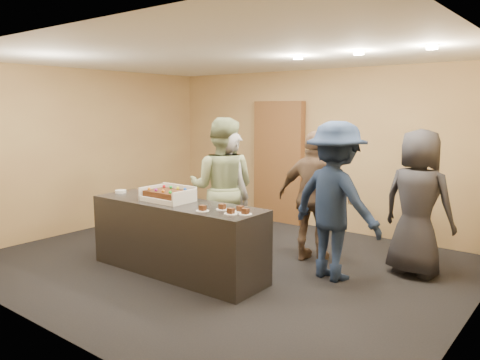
{
  "coord_description": "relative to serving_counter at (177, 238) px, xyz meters",
  "views": [
    {
      "loc": [
        3.9,
        -4.63,
        2.06
      ],
      "look_at": [
        0.28,
        0.0,
        1.15
      ],
      "focal_mm": 35.0,
      "sensor_mm": 36.0,
      "label": 1
    }
  ],
  "objects": [
    {
      "name": "person_sage_man",
      "position": [
        0.04,
        0.83,
        0.52
      ],
      "size": [
        1.16,
        1.06,
        1.93
      ],
      "primitive_type": "imported",
      "rotation": [
        0.0,
        0.0,
        3.58
      ],
      "color": "gray",
      "rests_on": "floor"
    },
    {
      "name": "storage_cabinet",
      "position": [
        -0.5,
        3.06,
        0.64
      ],
      "size": [
        0.99,
        0.15,
        2.18
      ],
      "primitive_type": "cube",
      "color": "brown",
      "rests_on": "floor"
    },
    {
      "name": "slice_c",
      "position": [
        0.94,
        -0.09,
        0.47
      ],
      "size": [
        0.15,
        0.15,
        0.07
      ],
      "color": "white",
      "rests_on": "serving_counter"
    },
    {
      "name": "room",
      "position": [
        0.22,
        0.65,
        0.9
      ],
      "size": [
        6.04,
        6.0,
        2.7
      ],
      "color": "black",
      "rests_on": "ground"
    },
    {
      "name": "slice_a",
      "position": [
        0.59,
        -0.17,
        0.47
      ],
      "size": [
        0.15,
        0.15,
        0.07
      ],
      "color": "white",
      "rests_on": "serving_counter"
    },
    {
      "name": "person_dark_suit",
      "position": [
        2.38,
        1.77,
        0.46
      ],
      "size": [
        0.96,
        0.69,
        1.81
      ],
      "primitive_type": "imported",
      "rotation": [
        0.0,
        0.0,
        3.0
      ],
      "color": "#222227",
      "rests_on": "floor"
    },
    {
      "name": "sheet_cake",
      "position": [
        -0.15,
        0.0,
        0.55
      ],
      "size": [
        0.53,
        0.36,
        0.11
      ],
      "color": "#38210C",
      "rests_on": "cake_box"
    },
    {
      "name": "ceiling_spotlights",
      "position": [
        1.82,
        1.15,
        2.22
      ],
      "size": [
        1.72,
        0.12,
        0.03
      ],
      "color": "#FFEAC6",
      "rests_on": "ceiling"
    },
    {
      "name": "person_server_grey",
      "position": [
        0.14,
        0.91,
        0.43
      ],
      "size": [
        0.73,
        0.58,
        1.77
      ],
      "primitive_type": "imported",
      "rotation": [
        0.0,
        0.0,
        2.87
      ],
      "color": "#94959A",
      "rests_on": "floor"
    },
    {
      "name": "plate_stack",
      "position": [
        -1.08,
        -0.01,
        0.47
      ],
      "size": [
        0.15,
        0.15,
        0.04
      ],
      "primitive_type": "cylinder",
      "color": "white",
      "rests_on": "serving_counter"
    },
    {
      "name": "slice_e",
      "position": [
        1.08,
        -0.0,
        0.47
      ],
      "size": [
        0.15,
        0.15,
        0.07
      ],
      "color": "white",
      "rests_on": "serving_counter"
    },
    {
      "name": "serving_counter",
      "position": [
        0.0,
        0.0,
        0.0
      ],
      "size": [
        2.41,
        0.74,
        0.9
      ],
      "primitive_type": "cube",
      "rotation": [
        0.0,
        0.0,
        0.02
      ],
      "color": "black",
      "rests_on": "floor"
    },
    {
      "name": "person_navy_man",
      "position": [
        1.63,
        1.05,
        0.5
      ],
      "size": [
        1.35,
        0.96,
        1.91
      ],
      "primitive_type": "imported",
      "rotation": [
        0.0,
        0.0,
        2.93
      ],
      "color": "#15223D",
      "rests_on": "floor"
    },
    {
      "name": "slice_b",
      "position": [
        0.72,
        0.03,
        0.47
      ],
      "size": [
        0.15,
        0.15,
        0.07
      ],
      "color": "white",
      "rests_on": "serving_counter"
    },
    {
      "name": "person_brown_extra",
      "position": [
        1.13,
        1.45,
        0.43
      ],
      "size": [
        1.07,
        0.55,
        1.76
      ],
      "primitive_type": "imported",
      "rotation": [
        0.0,
        0.0,
        3.26
      ],
      "color": "brown",
      "rests_on": "floor"
    },
    {
      "name": "cake_box",
      "position": [
        -0.15,
        0.02,
        0.49
      ],
      "size": [
        0.62,
        0.43,
        0.18
      ],
      "color": "white",
      "rests_on": "serving_counter"
    },
    {
      "name": "slice_d",
      "position": [
        0.95,
        0.07,
        0.47
      ],
      "size": [
        0.15,
        0.15,
        0.07
      ],
      "color": "white",
      "rests_on": "serving_counter"
    }
  ]
}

